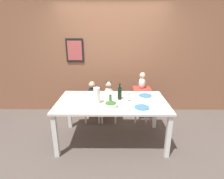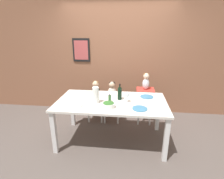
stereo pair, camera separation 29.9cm
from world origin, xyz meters
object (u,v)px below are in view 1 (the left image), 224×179
chair_right_highchair (141,96)px  dinner_plate_back_right (145,95)px  chair_far_left (93,105)px  wine_glass_near (128,94)px  person_baby_right (142,79)px  dinner_plate_front_left (77,107)px  person_child_center (109,92)px  paper_towel_roll (97,96)px  person_child_left (92,92)px  chair_far_center (109,105)px  wine_bottle (120,93)px  dinner_plate_back_left (86,95)px  dinner_plate_front_right (142,107)px  salad_bowl_large (111,105)px

chair_right_highchair → dinner_plate_back_right: bearing=-91.0°
chair_far_left → wine_glass_near: (0.69, -0.76, 0.53)m
wine_glass_near → dinner_plate_back_right: wine_glass_near is taller
wine_glass_near → chair_far_left: bearing=132.5°
person_baby_right → dinner_plate_front_left: person_baby_right is taller
person_child_center → paper_towel_roll: paper_towel_roll is taller
person_child_left → person_baby_right: bearing=0.0°
chair_far_center → wine_glass_near: (0.34, -0.76, 0.53)m
wine_bottle → person_baby_right: bearing=53.1°
person_baby_right → wine_glass_near: size_ratio=1.83×
wine_glass_near → dinner_plate_back_left: size_ratio=0.80×
chair_far_center → dinner_plate_front_left: bearing=-115.3°
dinner_plate_back_left → dinner_plate_front_right: same height
person_baby_right → chair_far_left: bearing=-179.9°
person_child_left → chair_far_left: bearing=-90.0°
paper_towel_roll → dinner_plate_front_right: paper_towel_roll is taller
wine_glass_near → dinner_plate_back_right: bearing=38.4°
wine_bottle → dinner_plate_front_left: 0.77m
person_baby_right → dinner_plate_back_right: (-0.01, -0.48, -0.17)m
chair_far_left → dinner_plate_front_left: size_ratio=1.93×
paper_towel_roll → chair_far_center: bearing=78.3°
person_baby_right → dinner_plate_back_right: bearing=-91.0°
dinner_plate_front_left → person_child_center: bearing=64.8°
chair_far_left → person_child_left: bearing=90.0°
person_baby_right → person_child_center: bearing=-180.0°
dinner_plate_back_left → dinner_plate_front_right: (0.95, -0.52, 0.00)m
paper_towel_roll → dinner_plate_front_left: paper_towel_roll is taller
person_child_left → person_baby_right: person_baby_right is taller
person_baby_right → salad_bowl_large: size_ratio=1.68×
person_child_center → paper_towel_roll: (-0.17, -0.84, 0.23)m
chair_far_left → dinner_plate_back_right: (1.04, -0.48, 0.40)m
dinner_plate_front_right → person_baby_right: bearing=81.3°
person_child_left → wine_glass_near: wine_glass_near is taller
wine_glass_near → dinner_plate_front_left: bearing=-163.4°
salad_bowl_large → wine_bottle: bearing=66.9°
wine_bottle → salad_bowl_large: wine_bottle is taller
chair_right_highchair → wine_glass_near: wine_glass_near is taller
wine_bottle → dinner_plate_front_right: bearing=-46.5°
chair_far_left → chair_far_center: 0.35m
chair_right_highchair → chair_far_left: bearing=180.0°
chair_far_left → chair_far_center: size_ratio=1.00×
person_child_center → salad_bowl_large: (0.06, -1.00, 0.14)m
person_baby_right → dinner_plate_back_right: size_ratio=1.47×
chair_far_left → wine_glass_near: wine_glass_near is taller
paper_towel_roll → dinner_plate_front_right: size_ratio=1.17×
chair_far_left → dinner_plate_back_left: 0.63m
person_baby_right → wine_glass_near: bearing=-115.1°
chair_far_left → person_child_center: (0.35, 0.00, 0.30)m
person_child_center → dinner_plate_front_left: size_ratio=1.95×
dinner_plate_front_left → person_baby_right: bearing=40.6°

